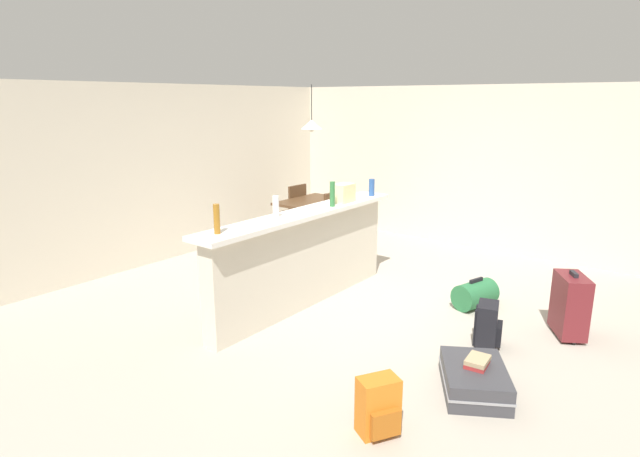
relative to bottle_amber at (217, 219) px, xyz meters
name	(u,v)px	position (x,y,z in m)	size (l,w,h in m)	color
ground_plane	(349,300)	(1.68, -0.33, -1.25)	(13.00, 13.00, 0.05)	#ADA393
wall_back	(180,172)	(1.68, 2.72, 0.02)	(6.60, 0.10, 2.50)	beige
wall_right	(442,165)	(4.73, -0.03, 0.02)	(0.10, 6.00, 2.50)	beige
partition_half_wall	(304,261)	(1.22, -0.02, -0.71)	(2.80, 0.20, 1.04)	beige
bar_countertop	(304,214)	(1.22, -0.02, -0.16)	(2.96, 0.40, 0.05)	white
bottle_amber	(217,219)	(0.00, 0.00, 0.00)	(0.06, 0.06, 0.28)	#9E661E
bottle_white	(276,207)	(0.82, 0.03, -0.03)	(0.07, 0.07, 0.23)	silver
bottle_green	(332,194)	(1.64, -0.10, 0.01)	(0.06, 0.06, 0.29)	#2D6B38
bottle_blue	(372,187)	(2.48, -0.10, -0.03)	(0.07, 0.07, 0.22)	#284C89
grocery_bag	(344,193)	(1.93, -0.06, -0.03)	(0.26, 0.18, 0.22)	beige
dining_table	(313,206)	(3.18, 1.40, -0.58)	(1.10, 0.80, 0.74)	#4C331E
dining_chair_near_partition	(339,220)	(3.10, 0.85, -0.71)	(0.46, 0.46, 0.93)	#4C331E
dining_chair_far_side	(293,209)	(3.28, 1.91, -0.71)	(0.42, 0.42, 0.93)	#4C331E
pendant_lamp	(312,124)	(3.20, 1.44, 0.68)	(0.34, 0.34, 0.70)	black
suitcase_flat_charcoal	(474,379)	(0.65, -2.26, -1.12)	(0.88, 0.78, 0.22)	#38383D
backpack_orange	(379,407)	(-0.28, -1.93, -1.03)	(0.33, 0.32, 0.42)	orange
backpack_black	(488,325)	(1.51, -2.04, -1.03)	(0.32, 0.30, 0.42)	black
suitcase_upright_maroon	(570,305)	(2.19, -2.60, -0.90)	(0.50, 0.43, 0.67)	maroon
duffel_bag_green	(475,294)	(2.34, -1.60, -1.08)	(0.55, 0.43, 0.34)	#286B3D
book_stack	(477,362)	(0.68, -2.26, -0.97)	(0.24, 0.18, 0.07)	#AD2D2D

